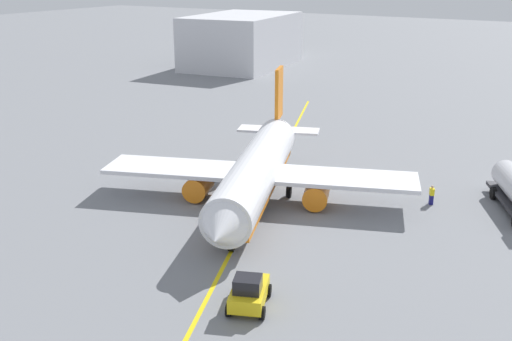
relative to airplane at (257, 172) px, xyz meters
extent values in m
plane|color=slate|center=(0.44, 0.16, -2.71)|extent=(400.00, 400.00, 0.00)
cylinder|color=white|center=(0.44, 0.16, 0.18)|extent=(22.41, 11.13, 3.79)
cube|color=orange|center=(0.44, 0.16, -0.86)|extent=(21.00, 10.07, 1.06)
cone|color=white|center=(12.18, 4.36, 0.18)|extent=(4.16, 4.47, 3.64)
cone|color=white|center=(-11.89, -4.26, 0.56)|extent=(5.19, 4.50, 3.22)
cube|color=orange|center=(-11.30, -4.05, 4.48)|extent=(3.13, 1.42, 5.20)
cube|color=white|center=(-11.30, -4.05, 0.58)|extent=(5.09, 8.72, 0.24)
cube|color=white|center=(-0.50, -0.18, -0.29)|extent=(13.73, 27.33, 0.36)
cylinder|color=orange|center=(-1.50, 4.99, -1.54)|extent=(3.72, 3.06, 2.10)
cylinder|color=orange|center=(2.00, -4.81, -1.54)|extent=(3.72, 3.06, 2.10)
cylinder|color=#4C4C51|center=(9.24, 3.31, -1.56)|extent=(0.24, 0.24, 1.21)
cylinder|color=black|center=(9.24, 3.31, -2.16)|extent=(1.17, 0.75, 1.10)
cylinder|color=#4C4C51|center=(-2.32, 1.93, -1.56)|extent=(0.24, 0.24, 1.21)
cylinder|color=black|center=(-2.32, 1.93, -2.16)|extent=(1.17, 0.75, 1.10)
cylinder|color=#4C4C51|center=(-0.57, -2.97, -1.56)|extent=(0.24, 0.24, 1.21)
cylinder|color=black|center=(-0.57, -2.97, -2.16)|extent=(1.17, 0.75, 1.10)
cylinder|color=black|center=(-11.08, 17.68, -2.16)|extent=(1.14, 0.79, 1.10)
cube|color=yellow|center=(14.97, 8.27, -1.86)|extent=(4.08, 3.17, 0.90)
cube|color=black|center=(15.44, 8.45, -0.96)|extent=(1.88, 2.00, 0.90)
cylinder|color=black|center=(14.13, 6.87, -2.31)|extent=(0.85, 0.57, 0.80)
cylinder|color=black|center=(13.40, 8.73, -2.31)|extent=(0.85, 0.57, 0.80)
cylinder|color=black|center=(16.55, 7.81, -2.31)|extent=(0.85, 0.57, 0.80)
cylinder|color=black|center=(15.82, 9.68, -2.31)|extent=(0.85, 0.57, 0.80)
cube|color=navy|center=(-7.08, 13.30, -2.29)|extent=(0.53, 0.48, 0.85)
cube|color=yellow|center=(-7.08, 13.30, -1.56)|extent=(0.62, 0.55, 0.60)
sphere|color=tan|center=(-7.08, 13.30, -1.12)|extent=(0.24, 0.24, 0.24)
cone|color=#F2590F|center=(13.96, 8.24, -2.35)|extent=(0.66, 0.66, 0.73)
cube|color=silver|center=(-63.00, -40.57, 2.40)|extent=(27.87, 19.52, 10.23)
cube|color=#4C515B|center=(-61.98, -48.78, 0.87)|extent=(18.11, 2.40, 6.75)
cube|color=yellow|center=(0.44, 0.16, -2.71)|extent=(79.40, 28.67, 0.01)
camera|label=1|loc=(42.26, 24.88, 16.88)|focal=42.26mm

